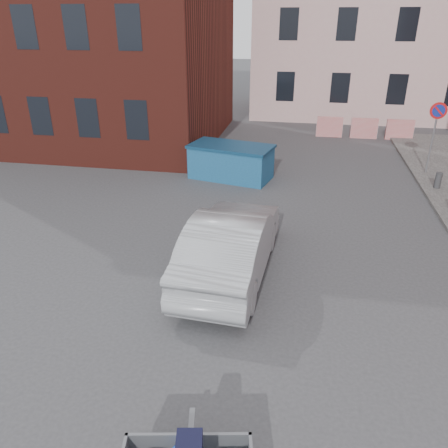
# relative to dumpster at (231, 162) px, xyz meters

# --- Properties ---
(ground) EXTENTS (120.00, 120.00, 0.00)m
(ground) POSITION_rel_dumpster_xyz_m (1.33, -7.83, -0.64)
(ground) COLOR #38383A
(ground) RESTS_ON ground
(far_building) EXTENTS (6.00, 6.00, 8.00)m
(far_building) POSITION_rel_dumpster_xyz_m (-18.67, 14.17, 3.36)
(far_building) COLOR maroon
(far_building) RESTS_ON ground
(no_parking_sign) EXTENTS (0.60, 0.09, 2.65)m
(no_parking_sign) POSITION_rel_dumpster_xyz_m (7.33, 1.66, 1.38)
(no_parking_sign) COLOR gray
(no_parking_sign) RESTS_ON sidewalk
(barriers) EXTENTS (4.70, 0.18, 1.00)m
(barriers) POSITION_rel_dumpster_xyz_m (5.53, 7.17, -0.14)
(barriers) COLOR red
(barriers) RESTS_ON ground
(dumpster) EXTENTS (3.30, 2.20, 1.27)m
(dumpster) POSITION_rel_dumpster_xyz_m (0.00, 0.00, 0.00)
(dumpster) COLOR #1C5888
(dumpster) RESTS_ON ground
(silver_car) EXTENTS (1.90, 4.84, 1.57)m
(silver_car) POSITION_rel_dumpster_xyz_m (1.17, -6.72, 0.15)
(silver_car) COLOR #9B9EA2
(silver_car) RESTS_ON ground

